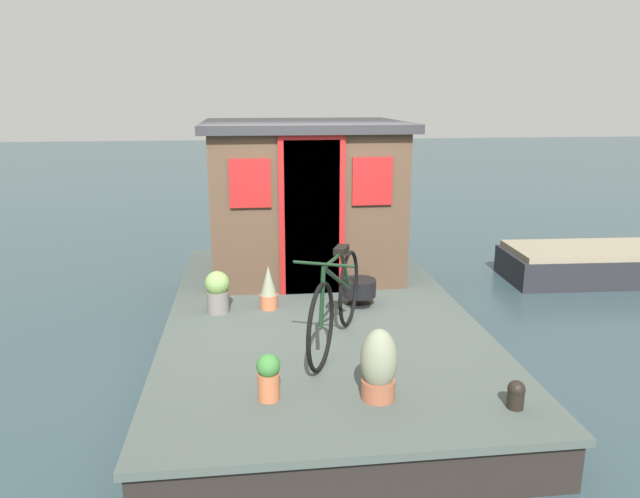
{
  "coord_description": "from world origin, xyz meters",
  "views": [
    {
      "loc": [
        -5.75,
        0.67,
        2.61
      ],
      "look_at": [
        -0.2,
        0.0,
        1.14
      ],
      "focal_mm": 33.21,
      "sensor_mm": 36.0,
      "label": 1
    }
  ],
  "objects_px": {
    "potted_plant_lavender": "(269,288)",
    "charcoal_grill": "(359,289)",
    "dinghy_boat": "(615,263)",
    "potted_plant_fern": "(218,291)",
    "potted_plant_sage": "(269,376)",
    "potted_plant_mint": "(379,366)",
    "houseboat_cabin": "(304,196)",
    "bicycle": "(336,302)",
    "mooring_bollard": "(516,394)"
  },
  "relations": [
    {
      "from": "potted_plant_sage",
      "to": "dinghy_boat",
      "type": "distance_m",
      "value": 6.34
    },
    {
      "from": "potted_plant_mint",
      "to": "potted_plant_fern",
      "type": "distance_m",
      "value": 2.3
    },
    {
      "from": "houseboat_cabin",
      "to": "potted_plant_sage",
      "type": "distance_m",
      "value": 3.43
    },
    {
      "from": "houseboat_cabin",
      "to": "potted_plant_mint",
      "type": "distance_m",
      "value": 3.46
    },
    {
      "from": "potted_plant_sage",
      "to": "bicycle",
      "type": "bearing_deg",
      "value": -34.7
    },
    {
      "from": "potted_plant_fern",
      "to": "potted_plant_sage",
      "type": "relative_size",
      "value": 1.24
    },
    {
      "from": "potted_plant_fern",
      "to": "houseboat_cabin",
      "type": "bearing_deg",
      "value": -35.31
    },
    {
      "from": "potted_plant_mint",
      "to": "bicycle",
      "type": "bearing_deg",
      "value": 9.61
    },
    {
      "from": "houseboat_cabin",
      "to": "potted_plant_sage",
      "type": "xyz_separation_m",
      "value": [
        -3.3,
        0.57,
        -0.75
      ]
    },
    {
      "from": "mooring_bollard",
      "to": "dinghy_boat",
      "type": "distance_m",
      "value": 5.29
    },
    {
      "from": "charcoal_grill",
      "to": "mooring_bollard",
      "type": "height_order",
      "value": "charcoal_grill"
    },
    {
      "from": "potted_plant_fern",
      "to": "potted_plant_sage",
      "type": "xyz_separation_m",
      "value": [
        -1.86,
        -0.45,
        -0.04
      ]
    },
    {
      "from": "potted_plant_sage",
      "to": "mooring_bollard",
      "type": "height_order",
      "value": "potted_plant_sage"
    },
    {
      "from": "houseboat_cabin",
      "to": "bicycle",
      "type": "xyz_separation_m",
      "value": [
        -2.39,
        -0.06,
        -0.53
      ]
    },
    {
      "from": "potted_plant_mint",
      "to": "mooring_bollard",
      "type": "height_order",
      "value": "potted_plant_mint"
    },
    {
      "from": "potted_plant_fern",
      "to": "dinghy_boat",
      "type": "xyz_separation_m",
      "value": [
        1.86,
        -5.57,
        -0.43
      ]
    },
    {
      "from": "bicycle",
      "to": "mooring_bollard",
      "type": "bearing_deg",
      "value": -138.33
    },
    {
      "from": "potted_plant_sage",
      "to": "mooring_bollard",
      "type": "relative_size",
      "value": 1.69
    },
    {
      "from": "potted_plant_fern",
      "to": "mooring_bollard",
      "type": "relative_size",
      "value": 2.09
    },
    {
      "from": "potted_plant_lavender",
      "to": "charcoal_grill",
      "type": "relative_size",
      "value": 1.32
    },
    {
      "from": "potted_plant_mint",
      "to": "houseboat_cabin",
      "type": "bearing_deg",
      "value": 3.81
    },
    {
      "from": "potted_plant_mint",
      "to": "potted_plant_fern",
      "type": "xyz_separation_m",
      "value": [
        1.94,
        1.25,
        -0.03
      ]
    },
    {
      "from": "potted_plant_mint",
      "to": "potted_plant_fern",
      "type": "height_order",
      "value": "potted_plant_mint"
    },
    {
      "from": "potted_plant_fern",
      "to": "mooring_bollard",
      "type": "distance_m",
      "value": 3.1
    },
    {
      "from": "dinghy_boat",
      "to": "potted_plant_lavender",
      "type": "bearing_deg",
      "value": 109.72
    },
    {
      "from": "potted_plant_fern",
      "to": "potted_plant_sage",
      "type": "height_order",
      "value": "potted_plant_fern"
    },
    {
      "from": "potted_plant_lavender",
      "to": "potted_plant_fern",
      "type": "relative_size",
      "value": 1.06
    },
    {
      "from": "potted_plant_lavender",
      "to": "dinghy_boat",
      "type": "distance_m",
      "value": 5.38
    },
    {
      "from": "charcoal_grill",
      "to": "potted_plant_sage",
      "type": "bearing_deg",
      "value": 151.52
    },
    {
      "from": "potted_plant_lavender",
      "to": "dinghy_boat",
      "type": "height_order",
      "value": "potted_plant_lavender"
    },
    {
      "from": "potted_plant_mint",
      "to": "charcoal_grill",
      "type": "bearing_deg",
      "value": -6.54
    },
    {
      "from": "potted_plant_sage",
      "to": "charcoal_grill",
      "type": "distance_m",
      "value": 2.14
    },
    {
      "from": "charcoal_grill",
      "to": "houseboat_cabin",
      "type": "bearing_deg",
      "value": 17.6
    },
    {
      "from": "potted_plant_lavender",
      "to": "potted_plant_mint",
      "type": "bearing_deg",
      "value": -159.92
    },
    {
      "from": "houseboat_cabin",
      "to": "potted_plant_fern",
      "type": "bearing_deg",
      "value": 144.69
    },
    {
      "from": "potted_plant_sage",
      "to": "potted_plant_fern",
      "type": "bearing_deg",
      "value": 13.62
    },
    {
      "from": "bicycle",
      "to": "charcoal_grill",
      "type": "relative_size",
      "value": 4.63
    },
    {
      "from": "potted_plant_mint",
      "to": "dinghy_boat",
      "type": "bearing_deg",
      "value": -48.7
    },
    {
      "from": "potted_plant_lavender",
      "to": "potted_plant_fern",
      "type": "bearing_deg",
      "value": 95.41
    },
    {
      "from": "bicycle",
      "to": "potted_plant_fern",
      "type": "distance_m",
      "value": 1.45
    },
    {
      "from": "bicycle",
      "to": "dinghy_boat",
      "type": "relative_size",
      "value": 0.5
    },
    {
      "from": "bicycle",
      "to": "potted_plant_mint",
      "type": "bearing_deg",
      "value": -170.39
    },
    {
      "from": "potted_plant_mint",
      "to": "potted_plant_sage",
      "type": "bearing_deg",
      "value": 84.23
    },
    {
      "from": "mooring_bollard",
      "to": "potted_plant_fern",
      "type": "bearing_deg",
      "value": 44.89
    },
    {
      "from": "bicycle",
      "to": "mooring_bollard",
      "type": "relative_size",
      "value": 7.76
    },
    {
      "from": "houseboat_cabin",
      "to": "potted_plant_sage",
      "type": "relative_size",
      "value": 6.81
    },
    {
      "from": "potted_plant_sage",
      "to": "potted_plant_lavender",
      "type": "bearing_deg",
      "value": -2.09
    },
    {
      "from": "bicycle",
      "to": "potted_plant_sage",
      "type": "xyz_separation_m",
      "value": [
        -0.91,
        0.63,
        -0.22
      ]
    },
    {
      "from": "mooring_bollard",
      "to": "bicycle",
      "type": "bearing_deg",
      "value": 41.67
    },
    {
      "from": "charcoal_grill",
      "to": "potted_plant_lavender",
      "type": "bearing_deg",
      "value": 88.48
    }
  ]
}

